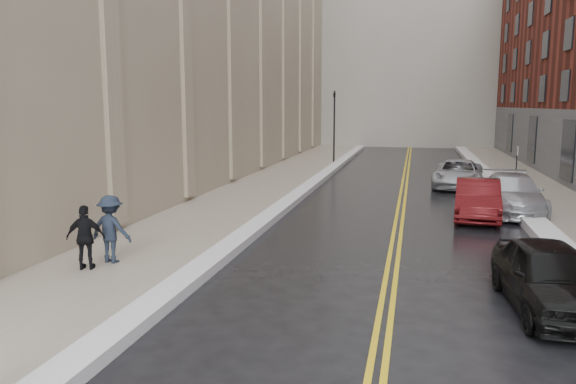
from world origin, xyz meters
The scene contains 15 objects.
ground centered at (0.00, 0.00, 0.00)m, with size 160.00×160.00×0.00m, color black.
sidewalk_left centered at (-4.50, 16.00, 0.07)m, with size 4.00×64.00×0.15m, color gray.
sidewalk_right centered at (9.00, 16.00, 0.07)m, with size 3.00×64.00×0.15m, color gray.
lane_stripe_a centered at (2.38, 16.00, 0.00)m, with size 0.12×64.00×0.01m, color gold.
lane_stripe_b centered at (2.62, 16.00, 0.00)m, with size 0.12×64.00×0.01m, color gold.
snow_ridge_left centered at (-2.20, 16.00, 0.13)m, with size 0.70×60.80×0.26m, color white.
snow_ridge_right centered at (7.15, 16.00, 0.15)m, with size 0.85×60.80×0.30m, color white.
traffic_signal centered at (-2.60, 30.00, 3.08)m, with size 0.18×0.15×5.20m.
parking_sign_far centered at (7.90, 20.00, 1.36)m, with size 0.06×0.35×2.23m.
car_black centered at (5.79, 2.76, 0.72)m, with size 1.71×4.25×1.45m, color black.
car_maroon centered at (5.33, 12.39, 0.74)m, with size 1.57×4.49×1.48m, color #4C0D0F.
car_silver_near centered at (6.80, 13.94, 0.76)m, with size 2.12×5.20×1.51m, color #AFB2B7.
car_silver_far centered at (5.20, 20.59, 0.71)m, with size 2.37×5.14×1.43m, color #A9ABB2.
pedestrian_b centered at (-4.69, 3.57, 1.04)m, with size 1.15×0.66×1.78m, color #1B2331.
pedestrian_c centered at (-4.97, 2.86, 0.97)m, with size 0.96×0.40×1.63m, color black.
Camera 1 is at (2.97, -9.34, 4.25)m, focal length 35.00 mm.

